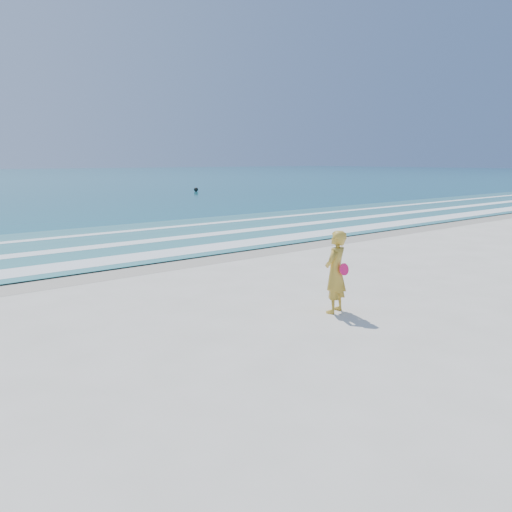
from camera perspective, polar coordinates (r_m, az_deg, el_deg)
ground at (r=10.17m, az=15.28°, el=-8.77°), size 400.00×400.00×0.00m
wet_sand at (r=16.86m, az=-10.17°, el=-0.74°), size 400.00×2.40×0.00m
shallow at (r=21.32m, az=-16.64°, el=1.51°), size 400.00×10.00×0.01m
foam_near at (r=17.99m, az=-12.16°, el=0.08°), size 400.00×1.40×0.01m
foam_mid at (r=20.59m, az=-15.79°, el=1.26°), size 400.00×0.90×0.01m
foam_far at (r=23.63m, az=-18.94°, el=2.28°), size 400.00×0.60×0.01m
buoy at (r=53.92m, az=-6.87°, el=7.55°), size 0.46×0.46×0.46m
woman at (r=11.17m, az=9.07°, el=-1.81°), size 0.78×0.63×1.85m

